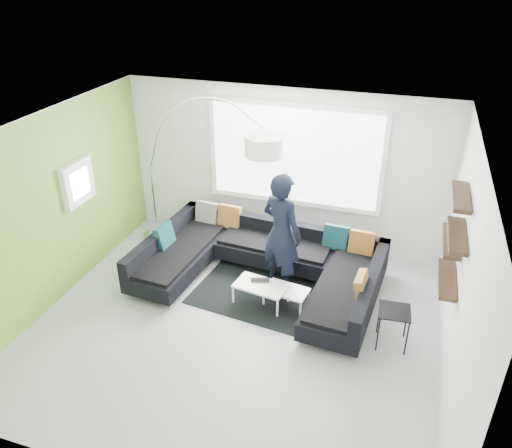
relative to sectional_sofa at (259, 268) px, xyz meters
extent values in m
plane|color=gray|center=(-0.04, -1.04, -0.34)|extent=(5.50, 5.50, 0.00)
cube|color=silver|center=(-0.04, 1.46, 1.06)|extent=(5.50, 0.04, 2.80)
cube|color=silver|center=(-0.04, -3.54, 1.06)|extent=(5.50, 0.04, 2.80)
cube|color=silver|center=(-2.79, -1.04, 1.06)|extent=(0.04, 5.00, 2.80)
cube|color=silver|center=(2.71, -1.04, 1.06)|extent=(0.04, 5.00, 2.80)
cube|color=white|center=(-0.04, -1.04, 2.46)|extent=(5.50, 5.00, 0.04)
cube|color=#6B9E33|center=(-2.78, -1.04, 1.06)|extent=(0.01, 5.00, 2.80)
cube|color=white|center=(0.16, 1.42, 1.36)|extent=(2.96, 0.06, 1.68)
cube|color=white|center=(-2.72, -0.44, 1.26)|extent=(0.12, 0.66, 0.66)
cube|color=black|center=(2.60, -0.64, 1.36)|extent=(0.20, 1.24, 0.95)
cube|color=black|center=(0.00, 0.00, -0.15)|extent=(3.77, 2.51, 0.38)
cube|color=black|center=(0.00, 0.00, 0.18)|extent=(3.77, 2.51, 0.28)
cube|color=brown|center=(0.00, 0.00, 0.24)|extent=(3.23, 0.44, 0.40)
cube|color=black|center=(0.28, -0.06, -0.34)|extent=(2.52, 1.96, 0.01)
cube|color=silver|center=(0.34, -0.36, -0.18)|extent=(1.07, 0.72, 0.32)
cube|color=black|center=(2.08, -0.71, -0.07)|extent=(0.43, 0.43, 0.55)
imported|color=black|center=(0.31, 0.13, 0.61)|extent=(1.05, 0.99, 1.91)
imported|color=black|center=(0.12, -0.33, -0.01)|extent=(0.37, 0.33, 0.02)
camera|label=1|loc=(1.94, -6.16, 4.30)|focal=35.00mm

